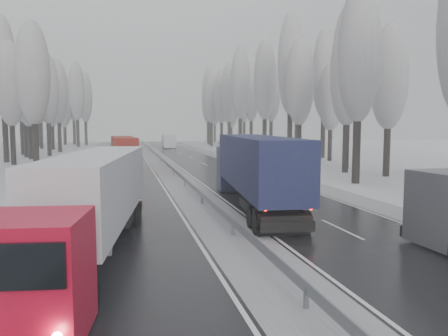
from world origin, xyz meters
name	(u,v)px	position (x,y,z in m)	size (l,w,h in m)	color
carriageway_right	(241,182)	(5.25, 30.00, 0.01)	(7.50, 200.00, 0.03)	black
carriageway_left	(118,185)	(-5.25, 30.00, 0.01)	(7.50, 200.00, 0.03)	black
median_slush	(181,183)	(0.00, 30.00, 0.02)	(3.00, 200.00, 0.04)	#A5A8AD
shoulder_right	(295,180)	(10.20, 30.00, 0.02)	(2.40, 200.00, 0.04)	#A5A8AD
shoulder_left	(53,187)	(-10.20, 30.00, 0.02)	(2.40, 200.00, 0.04)	#A5A8AD
median_guardrail	(181,177)	(0.00, 29.99, 0.60)	(0.12, 200.00, 0.76)	slate
tree_18	(359,55)	(14.51, 27.03, 10.70)	(3.60, 3.60, 16.58)	black
tree_19	(389,78)	(20.02, 31.03, 9.42)	(3.60, 3.60, 14.57)	black
tree_20	(347,74)	(17.90, 35.17, 10.14)	(3.60, 3.60, 15.71)	black
tree_21	(348,62)	(20.12, 39.17, 12.00)	(3.60, 3.60, 18.62)	black
tree_22	(300,83)	(17.02, 45.60, 10.24)	(3.60, 3.60, 15.86)	black
tree_23	(331,97)	(23.31, 49.60, 8.77)	(3.60, 3.60, 13.55)	black
tree_24	(291,65)	(17.90, 51.02, 13.19)	(3.60, 3.60, 20.49)	black
tree_25	(324,75)	(24.81, 55.02, 12.52)	(3.60, 3.60, 19.44)	black
tree_26	(265,81)	(17.56, 61.27, 12.10)	(3.60, 3.60, 18.78)	black
tree_27	(297,88)	(24.72, 65.27, 11.36)	(3.60, 3.60, 17.62)	black
tree_28	(240,83)	(16.34, 71.95, 12.64)	(3.60, 3.60, 19.62)	black
tree_29	(271,91)	(23.71, 75.95, 11.67)	(3.60, 3.60, 18.11)	black
tree_30	(229,93)	(16.56, 81.70, 11.52)	(3.60, 3.60, 17.86)	black
tree_31	(251,93)	(22.48, 85.70, 11.97)	(3.60, 3.60, 18.58)	black
tree_32	(222,97)	(16.63, 89.21, 11.18)	(3.60, 3.60, 17.33)	black
tree_33	(231,107)	(19.77, 93.21, 9.26)	(3.60, 3.60, 14.33)	black
tree_34	(211,98)	(15.73, 96.32, 11.37)	(3.60, 3.60, 17.63)	black
tree_35	(244,98)	(24.94, 100.32, 11.77)	(3.60, 3.60, 18.25)	black
tree_36	(209,94)	(17.04, 106.16, 13.02)	(3.60, 3.60, 20.23)	black
tree_37	(231,105)	(24.02, 110.16, 10.56)	(3.60, 3.60, 16.37)	black
tree_38	(208,102)	(18.73, 116.73, 11.59)	(3.60, 3.60, 17.97)	black
tree_39	(215,107)	(21.55, 120.73, 10.45)	(3.60, 3.60, 16.19)	black
tree_62	(33,74)	(-13.94, 43.73, 10.36)	(3.60, 3.60, 16.04)	black
tree_64	(10,84)	(-18.26, 52.71, 9.96)	(3.60, 3.60, 15.42)	black
tree_65	(2,67)	(-20.05, 56.71, 12.55)	(3.60, 3.60, 19.48)	black
tree_66	(28,91)	(-18.16, 62.35, 9.84)	(3.60, 3.60, 15.23)	black
tree_67	(23,85)	(-19.54, 66.35, 11.03)	(3.60, 3.60, 17.09)	black
tree_68	(47,89)	(-16.58, 69.11, 10.75)	(3.60, 3.60, 16.65)	black
tree_69	(20,80)	(-21.42, 73.11, 12.46)	(3.60, 3.60, 19.35)	black
tree_70	(58,92)	(-16.33, 79.19, 11.03)	(3.60, 3.60, 17.09)	black
tree_71	(34,85)	(-21.09, 83.19, 12.63)	(3.60, 3.60, 19.61)	black
tree_72	(51,102)	(-18.93, 88.54, 9.76)	(3.60, 3.60, 15.11)	black
tree_73	(40,96)	(-21.82, 92.54, 11.11)	(3.60, 3.60, 17.22)	black
tree_74	(77,92)	(-15.07, 99.33, 12.67)	(3.60, 3.60, 19.68)	black
tree_75	(37,95)	(-24.20, 103.33, 11.99)	(3.60, 3.60, 18.60)	black
tree_76	(85,97)	(-14.05, 108.72, 11.95)	(3.60, 3.60, 18.55)	black
tree_77	(64,109)	(-19.66, 112.72, 9.26)	(3.60, 3.60, 14.32)	black
tree_78	(73,96)	(-17.56, 115.31, 12.59)	(3.60, 3.60, 19.55)	black
tree_79	(64,103)	(-20.33, 119.31, 11.01)	(3.60, 3.60, 17.07)	black
truck_blue_box	(253,166)	(2.82, 18.40, 2.49)	(4.16, 16.77, 4.27)	#1A1E42
truck_cream_box	(234,149)	(7.86, 42.93, 2.21)	(4.17, 14.87, 3.78)	#AAA396
box_truck_distant	(169,141)	(4.74, 89.14, 1.52)	(2.60, 8.05, 2.99)	silver
truck_red_white	(93,198)	(-5.79, 10.31, 2.21)	(4.21, 14.90, 3.79)	#B70A24
truck_red_red	(124,152)	(-4.66, 41.20, 2.14)	(3.09, 14.40, 3.67)	#BB270A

